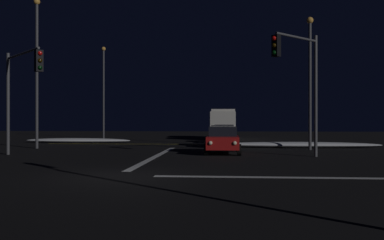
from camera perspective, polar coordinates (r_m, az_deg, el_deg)
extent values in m
cube|color=black|center=(15.23, -9.85, -7.54)|extent=(120.00, 120.00, 0.10)
cube|color=white|center=(23.14, -4.81, -4.84)|extent=(0.35, 13.91, 0.01)
cube|color=yellow|center=(34.61, -1.67, -3.25)|extent=(22.00, 0.15, 0.01)
cube|color=white|center=(15.41, 21.56, -7.25)|extent=(13.91, 0.40, 0.01)
ellipsoid|color=white|center=(37.89, -15.00, -2.66)|extent=(9.14, 1.50, 0.41)
ellipsoid|color=white|center=(31.09, 14.16, -3.24)|extent=(11.41, 1.50, 0.41)
cube|color=maroon|center=(25.03, 4.15, -2.95)|extent=(1.80, 4.20, 0.70)
cube|color=black|center=(25.20, 4.15, -1.50)|extent=(1.60, 2.00, 0.55)
cylinder|color=black|center=(23.51, 6.32, -3.99)|extent=(0.22, 0.64, 0.64)
cylinder|color=black|center=(23.53, 1.92, -3.98)|extent=(0.22, 0.64, 0.64)
cylinder|color=black|center=(26.60, 6.11, -3.53)|extent=(0.22, 0.64, 0.64)
cylinder|color=black|center=(26.62, 2.23, -3.53)|extent=(0.22, 0.64, 0.64)
sphere|color=#F9EFC6|center=(22.91, 5.73, -3.09)|extent=(0.22, 0.22, 0.22)
sphere|color=#F9EFC6|center=(22.92, 2.48, -3.09)|extent=(0.22, 0.22, 0.22)
cube|color=#B7B7BC|center=(31.53, 4.08, -2.35)|extent=(1.80, 4.20, 0.70)
cube|color=black|center=(31.72, 4.09, -1.20)|extent=(1.60, 2.00, 0.55)
cylinder|color=black|center=(30.01, 5.78, -3.13)|extent=(0.22, 0.64, 0.64)
cylinder|color=black|center=(30.02, 2.34, -3.13)|extent=(0.22, 0.64, 0.64)
cylinder|color=black|center=(33.10, 5.67, -2.84)|extent=(0.22, 0.64, 0.64)
cylinder|color=black|center=(33.12, 2.55, -2.84)|extent=(0.22, 0.64, 0.64)
sphere|color=#F9EFC6|center=(29.42, 5.31, -2.41)|extent=(0.22, 0.22, 0.22)
sphere|color=#F9EFC6|center=(29.43, 2.78, -2.41)|extent=(0.22, 0.22, 0.22)
cube|color=navy|center=(36.92, 4.32, -2.01)|extent=(1.80, 4.20, 0.70)
cube|color=black|center=(37.10, 4.32, -1.03)|extent=(1.60, 2.00, 0.55)
cylinder|color=black|center=(35.39, 5.77, -2.66)|extent=(0.22, 0.64, 0.64)
cylinder|color=black|center=(35.40, 2.85, -2.66)|extent=(0.22, 0.64, 0.64)
cylinder|color=black|center=(38.49, 5.67, -2.45)|extent=(0.22, 0.64, 0.64)
cylinder|color=black|center=(38.50, 2.99, -2.45)|extent=(0.22, 0.64, 0.64)
sphere|color=#F9EFC6|center=(34.80, 5.37, -2.05)|extent=(0.22, 0.22, 0.22)
sphere|color=#F9EFC6|center=(34.81, 3.23, -2.05)|extent=(0.22, 0.22, 0.22)
cube|color=beige|center=(41.19, 4.16, -0.47)|extent=(2.40, 2.20, 2.30)
cube|color=silver|center=(45.69, 4.21, -0.24)|extent=(2.40, 5.00, 2.60)
cylinder|color=black|center=(41.83, 5.81, -2.04)|extent=(0.28, 0.96, 0.96)
cylinder|color=black|center=(41.84, 2.53, -2.04)|extent=(0.28, 0.96, 0.96)
cylinder|color=black|center=(46.52, 5.69, -1.84)|extent=(0.28, 0.96, 0.96)
cylinder|color=black|center=(46.54, 2.73, -1.84)|extent=(0.28, 0.96, 0.96)
sphere|color=#F9EFC6|center=(40.06, 5.37, -1.34)|extent=(0.26, 0.26, 0.26)
sphere|color=#F9EFC6|center=(40.07, 2.94, -1.34)|extent=(0.26, 0.26, 0.26)
cylinder|color=#4C4C51|center=(23.67, 16.21, 3.08)|extent=(0.18, 0.18, 6.46)
cylinder|color=#4C4C51|center=(22.66, 13.85, 10.69)|extent=(2.44, 2.44, 0.12)
cube|color=black|center=(21.24, 11.19, 9.70)|extent=(0.46, 0.46, 1.05)
sphere|color=red|center=(21.18, 10.92, 10.67)|extent=(0.22, 0.22, 0.22)
sphere|color=black|center=(21.12, 10.92, 9.76)|extent=(0.22, 0.22, 0.22)
sphere|color=black|center=(21.06, 10.92, 8.83)|extent=(0.22, 0.22, 0.22)
cylinder|color=#4C4C51|center=(26.23, -23.38, 1.99)|extent=(0.18, 0.18, 5.73)
cylinder|color=#4C4C51|center=(24.26, -21.75, 8.25)|extent=(3.36, 3.36, 0.12)
cube|color=black|center=(22.01, -19.81, 7.46)|extent=(0.46, 0.46, 1.05)
sphere|color=red|center=(21.91, -19.66, 8.40)|extent=(0.22, 0.22, 0.22)
sphere|color=black|center=(21.86, -19.66, 7.51)|extent=(0.22, 0.22, 0.22)
sphere|color=black|center=(21.82, -19.66, 6.61)|extent=(0.22, 0.22, 0.22)
cylinder|color=#424247|center=(46.30, -11.74, 3.35)|extent=(0.20, 0.20, 9.36)
sphere|color=#F9AD47|center=(46.84, -11.74, 9.29)|extent=(0.44, 0.44, 0.44)
cylinder|color=#424247|center=(28.96, 15.49, 4.34)|extent=(0.20, 0.20, 8.30)
sphere|color=#F9AD47|center=(29.61, 15.49, 12.72)|extent=(0.44, 0.44, 0.44)
cylinder|color=#424247|center=(31.34, -20.03, 5.50)|extent=(0.20, 0.20, 9.92)
sphere|color=#F9AD47|center=(32.24, -20.03, 14.63)|extent=(0.44, 0.44, 0.44)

